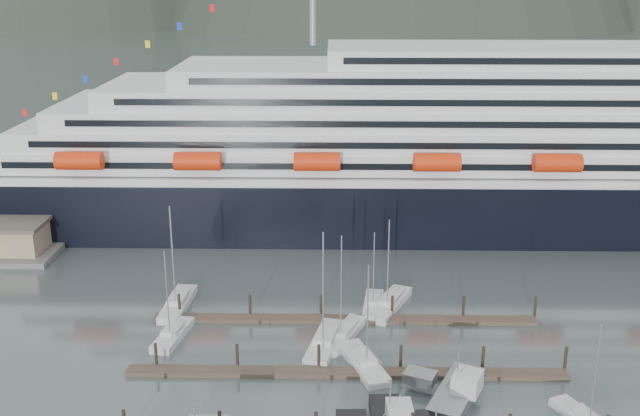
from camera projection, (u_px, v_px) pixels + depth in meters
The scene contains 12 objects.
ground at pixel (394, 390), 78.63m from camera, with size 1600.00×1600.00×0.00m, color #4E5C5C.
cruise_ship at pixel (549, 155), 126.70m from camera, with size 210.00×30.40×50.30m.
dock_mid at pixel (347, 372), 81.53m from camera, with size 48.18×2.28×3.20m.
dock_far at pixel (345, 319), 93.91m from camera, with size 48.18×2.28×3.20m.
sailboat_a at pixel (173, 335), 89.44m from camera, with size 3.87×8.75×11.90m.
sailboat_b at pixel (325, 343), 87.53m from camera, with size 4.92×11.04×15.11m.
sailboat_c at pixel (363, 364), 82.99m from camera, with size 5.77×10.06×13.00m.
sailboat_d at pixel (344, 335), 89.47m from camera, with size 5.94×10.02×13.77m.
sailboat_e at pixel (178, 304), 97.58m from camera, with size 3.35×10.70×14.72m.
sailboat_f at pixel (373, 305), 97.56m from camera, with size 3.18×8.22×11.09m.
sailboat_g at pixel (390, 305), 97.52m from camera, with size 6.73×11.01×12.93m.
trawler_e at pixel (455, 391), 76.82m from camera, with size 9.24×10.87×6.74m.
Camera 1 is at (-6.49, -69.12, 42.32)m, focal length 42.00 mm.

